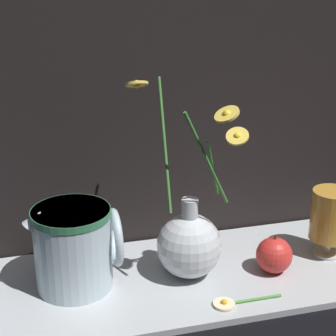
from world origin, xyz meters
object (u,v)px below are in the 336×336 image
(vase_with_flowers, at_px, (189,242))
(ceramic_pitcher, at_px, (75,245))
(tea_glass, at_px, (331,217))
(orange_fruit, at_px, (274,255))

(vase_with_flowers, bearing_deg, ceramic_pitcher, 175.35)
(ceramic_pitcher, distance_m, tea_glass, 0.47)
(vase_with_flowers, xyz_separation_m, ceramic_pitcher, (-0.19, 0.02, 0.01))
(tea_glass, bearing_deg, ceramic_pitcher, 177.86)
(ceramic_pitcher, relative_size, orange_fruit, 2.15)
(ceramic_pitcher, xyz_separation_m, orange_fruit, (0.34, -0.04, -0.05))
(tea_glass, xyz_separation_m, orange_fruit, (-0.12, -0.03, -0.05))
(orange_fruit, bearing_deg, tea_glass, 12.54)
(ceramic_pitcher, height_order, tea_glass, ceramic_pitcher)
(vase_with_flowers, relative_size, orange_fruit, 4.88)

